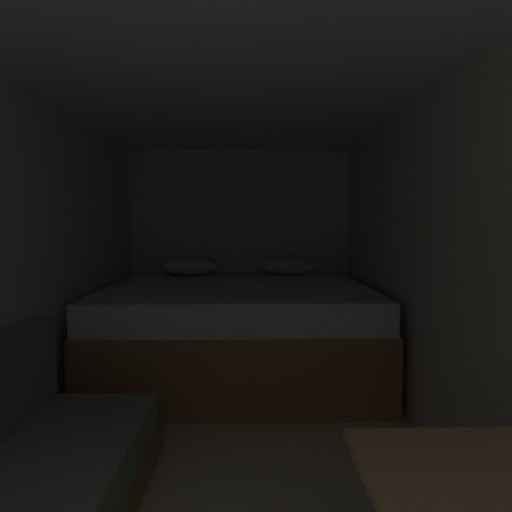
% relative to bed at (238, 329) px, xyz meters
% --- Properties ---
extents(ground_plane, '(6.75, 6.75, 0.00)m').
position_rel_bed_xyz_m(ground_plane, '(0.00, -1.47, -0.40)').
color(ground_plane, beige).
extents(wall_back, '(2.40, 0.05, 2.06)m').
position_rel_bed_xyz_m(wall_back, '(0.00, 0.94, 0.63)').
color(wall_back, silver).
rests_on(wall_back, ground).
extents(wall_right, '(0.05, 4.75, 2.06)m').
position_rel_bed_xyz_m(wall_right, '(1.17, -1.47, 0.63)').
color(wall_right, silver).
rests_on(wall_right, ground).
extents(ceiling_slab, '(2.40, 4.75, 0.05)m').
position_rel_bed_xyz_m(ceiling_slab, '(0.00, -1.47, 1.69)').
color(ceiling_slab, white).
rests_on(ceiling_slab, wall_left).
extents(bed, '(2.18, 1.75, 0.96)m').
position_rel_bed_xyz_m(bed, '(0.00, 0.00, 0.00)').
color(bed, '#9E7247').
rests_on(bed, ground).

